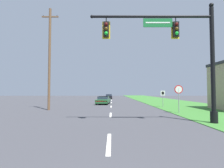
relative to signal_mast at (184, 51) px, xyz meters
name	(u,v)px	position (x,y,z in m)	size (l,w,h in m)	color
grass_verge_right	(172,103)	(5.94, 19.97, -4.48)	(10.00, 110.00, 0.04)	#38752D
road_center_line	(112,107)	(-4.56, 11.97, -4.50)	(0.16, 34.80, 0.01)	silver
signal_mast	(184,51)	(0.00, 0.00, 0.00)	(7.88, 0.47, 7.53)	black
car_ahead	(104,100)	(-5.81, 16.57, -3.90)	(2.19, 4.67, 1.19)	black
far_car	(110,96)	(-5.30, 37.51, -3.90)	(1.82, 4.61, 1.19)	black
stop_sign	(180,93)	(1.61, 5.03, -2.64)	(0.76, 0.07, 2.50)	gray
route_sign_post	(164,95)	(1.88, 10.93, -2.97)	(0.55, 0.06, 2.03)	gray
utility_pole_near	(50,57)	(-11.17, 7.81, 1.15)	(1.80, 0.26, 10.98)	brown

